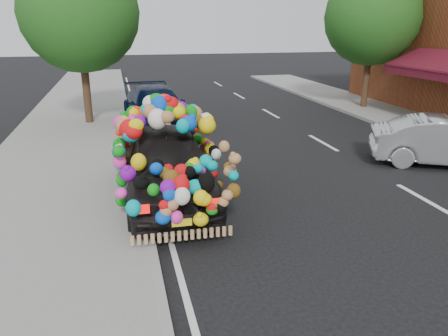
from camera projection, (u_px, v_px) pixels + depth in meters
name	position (u px, v px, depth m)	size (l,w,h in m)	color
ground	(268.00, 218.00, 8.60)	(100.00, 100.00, 0.00)	black
sidewalk	(35.00, 239.00, 7.61)	(4.00, 60.00, 0.12)	gray
kerb	(148.00, 227.00, 8.05)	(0.15, 60.00, 0.13)	gray
lane_markings	(426.00, 201.00, 9.41)	(6.00, 50.00, 0.01)	silver
tree_near_sidewalk	(79.00, 12.00, 15.24)	(4.20, 4.20, 6.13)	#332114
tree_far_b	(372.00, 18.00, 18.41)	(4.00, 4.00, 5.90)	#332114
plush_art_car	(166.00, 148.00, 9.20)	(2.26, 4.79, 2.20)	black
navy_sedan	(156.00, 107.00, 16.14)	(2.00, 4.92, 1.43)	black
silver_hatchback	(448.00, 142.00, 11.63)	(1.37, 3.92, 1.29)	#A6A9AE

